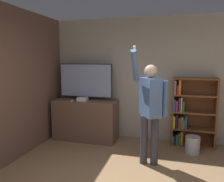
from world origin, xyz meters
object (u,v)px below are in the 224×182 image
(bookshelf, at_px, (189,113))
(waste_bin, at_px, (192,145))
(game_console, at_px, (82,99))
(person, at_px, (150,105))
(television, at_px, (86,81))

(bookshelf, bearing_deg, waste_bin, -82.62)
(game_console, bearing_deg, person, -24.79)
(television, relative_size, bookshelf, 0.85)
(bookshelf, xyz_separation_m, waste_bin, (0.06, -0.42, -0.52))
(television, xyz_separation_m, waste_bin, (2.26, -0.22, -1.15))
(bookshelf, distance_m, waste_bin, 0.67)
(person, relative_size, waste_bin, 5.94)
(person, height_order, waste_bin, person)
(bookshelf, bearing_deg, television, -174.79)
(bookshelf, relative_size, person, 0.71)
(bookshelf, bearing_deg, person, -123.36)
(game_console, distance_m, bookshelf, 2.26)
(game_console, bearing_deg, waste_bin, -1.18)
(television, relative_size, person, 0.61)
(bookshelf, bearing_deg, game_console, -170.33)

